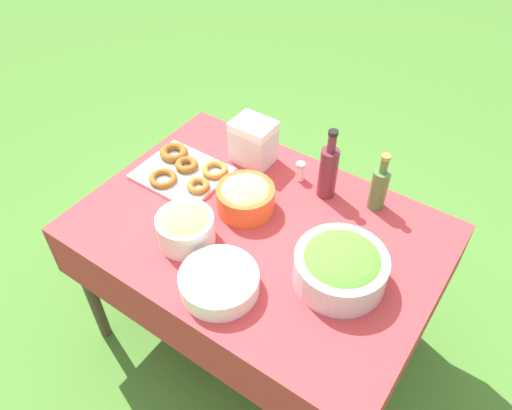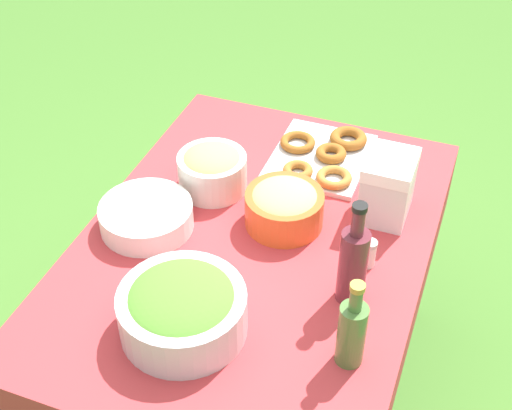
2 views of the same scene
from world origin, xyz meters
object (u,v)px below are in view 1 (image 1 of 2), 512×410
at_px(bread_bowl, 185,227).
at_px(pasta_bowl, 245,196).
at_px(salad_bowl, 341,266).
at_px(wine_bottle, 328,171).
at_px(plate_stack, 219,282).
at_px(cooler_box, 253,142).
at_px(olive_oil_bottle, 379,187).
at_px(donut_platter, 183,170).

bearing_deg(bread_bowl, pasta_bowl, 72.67).
height_order(salad_bowl, wine_bottle, wine_bottle).
bearing_deg(salad_bowl, wine_bottle, 124.90).
xyz_separation_m(plate_stack, wine_bottle, (0.06, 0.60, 0.08)).
bearing_deg(wine_bottle, cooler_box, 178.38).
distance_m(salad_bowl, plate_stack, 0.40).
height_order(salad_bowl, cooler_box, cooler_box).
bearing_deg(olive_oil_bottle, cooler_box, -175.94).
xyz_separation_m(bread_bowl, cooler_box, (-0.06, 0.51, 0.03)).
distance_m(salad_bowl, donut_platter, 0.79).
relative_size(salad_bowl, pasta_bowl, 1.39).
height_order(donut_platter, bread_bowl, bread_bowl).
bearing_deg(pasta_bowl, donut_platter, 176.87).
distance_m(donut_platter, wine_bottle, 0.59).
bearing_deg(plate_stack, donut_platter, 141.87).
height_order(pasta_bowl, olive_oil_bottle, olive_oil_bottle).
height_order(pasta_bowl, cooler_box, cooler_box).
relative_size(salad_bowl, plate_stack, 1.17).
bearing_deg(wine_bottle, salad_bowl, -55.10).
xyz_separation_m(olive_oil_bottle, bread_bowl, (-0.48, -0.55, -0.03)).
distance_m(salad_bowl, cooler_box, 0.69).
distance_m(salad_bowl, pasta_bowl, 0.46).
distance_m(bread_bowl, cooler_box, 0.51).
height_order(donut_platter, plate_stack, plate_stack).
bearing_deg(bread_bowl, donut_platter, 132.59).
xyz_separation_m(pasta_bowl, cooler_box, (-0.14, 0.26, 0.03)).
bearing_deg(donut_platter, cooler_box, 52.40).
xyz_separation_m(plate_stack, bread_bowl, (-0.23, 0.10, 0.03)).
xyz_separation_m(pasta_bowl, wine_bottle, (0.21, 0.25, 0.06)).
relative_size(plate_stack, olive_oil_bottle, 1.06).
bearing_deg(cooler_box, donut_platter, -127.60).
height_order(salad_bowl, donut_platter, salad_bowl).
relative_size(wine_bottle, bread_bowl, 1.47).
distance_m(salad_bowl, wine_bottle, 0.42).
bearing_deg(donut_platter, plate_stack, -38.13).
distance_m(pasta_bowl, bread_bowl, 0.26).
distance_m(plate_stack, bread_bowl, 0.25).
relative_size(salad_bowl, olive_oil_bottle, 1.24).
xyz_separation_m(pasta_bowl, plate_stack, (0.15, -0.35, -0.03)).
xyz_separation_m(pasta_bowl, bread_bowl, (-0.08, -0.25, 0.01)).
relative_size(pasta_bowl, wine_bottle, 0.73).
height_order(olive_oil_bottle, bread_bowl, olive_oil_bottle).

